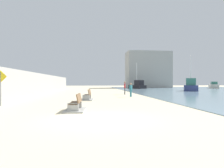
# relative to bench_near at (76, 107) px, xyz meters

# --- Properties ---
(ground_plane) EXTENTS (120.00, 120.00, 0.00)m
(ground_plane) POSITION_rel_bench_near_xyz_m (1.20, 15.28, -0.23)
(ground_plane) COLOR beige
(seawall) EXTENTS (0.80, 64.00, 2.80)m
(seawall) POSITION_rel_bench_near_xyz_m (-6.30, 15.28, 1.17)
(seawall) COLOR #9E9E99
(seawall) RESTS_ON ground
(bench_near) EXTENTS (1.24, 2.17, 0.98)m
(bench_near) POSITION_rel_bench_near_xyz_m (0.00, 0.00, 0.00)
(bench_near) COLOR #9E9E99
(bench_near) RESTS_ON ground
(bench_far) EXTENTS (1.31, 2.20, 0.98)m
(bench_far) POSITION_rel_bench_near_xyz_m (0.60, 6.71, 0.00)
(bench_far) COLOR #9E9E99
(bench_far) RESTS_ON ground
(person_walking) EXTENTS (0.41, 0.39, 1.53)m
(person_walking) POSITION_rel_bench_near_xyz_m (5.29, 9.92, 0.64)
(person_walking) COLOR teal
(person_walking) RESTS_ON ground
(person_standing) EXTENTS (0.25, 0.52, 1.68)m
(person_standing) POSITION_rel_bench_near_xyz_m (5.37, 14.13, 0.74)
(person_standing) COLOR #333338
(person_standing) RESTS_ON ground
(boat_far_right) EXTENTS (3.86, 4.61, 6.19)m
(boat_far_right) POSITION_rel_bench_near_xyz_m (12.28, 35.24, 0.55)
(boat_far_right) COLOR black
(boat_far_right) RESTS_ON water_bay
(boat_mid_bay) EXTENTS (4.47, 6.32, 1.65)m
(boat_mid_bay) POSITION_rel_bench_near_xyz_m (32.23, 36.22, 0.44)
(boat_mid_bay) COLOR beige
(boat_mid_bay) RESTS_ON water_bay
(boat_distant) EXTENTS (3.83, 4.83, 6.30)m
(boat_distant) POSITION_rel_bench_near_xyz_m (18.64, 22.16, 0.63)
(boat_distant) COLOR navy
(boat_distant) RESTS_ON water_bay
(pedestrian_sign) EXTENTS (0.85, 0.08, 2.43)m
(pedestrian_sign) POSITION_rel_bench_near_xyz_m (-5.23, 2.79, 1.28)
(pedestrian_sign) COLOR slate
(pedestrian_sign) RESTS_ON ground
(harbor_building) EXTENTS (12.00, 6.00, 9.99)m
(harbor_building) POSITION_rel_bench_near_xyz_m (17.17, 43.28, 4.76)
(harbor_building) COLOR #9E9E99
(harbor_building) RESTS_ON ground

